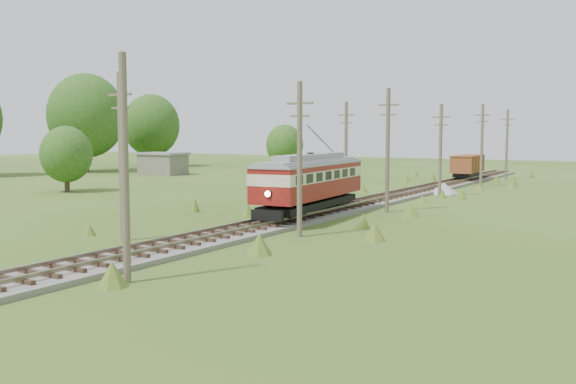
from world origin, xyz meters
The scene contains 17 objects.
railbed_main centered at (0.00, 34.00, 0.19)m, with size 3.60×96.00×0.57m.
streetcar centered at (0.00, 25.20, 2.67)m, with size 4.03×12.70×5.75m.
gondola centered at (0.00, 64.12, 1.96)m, with size 2.99×7.92×2.59m.
gravel_pile centered at (2.52, 46.98, 0.51)m, with size 2.98×3.16×1.08m.
utility_pole_r_1 centered at (3.10, 5.00, 4.40)m, with size 0.30×0.30×8.80m.
utility_pole_r_2 centered at (3.30, 18.00, 4.42)m, with size 1.60×0.30×8.60m.
utility_pole_r_3 centered at (3.20, 31.00, 4.63)m, with size 1.60×0.30×9.00m.
utility_pole_r_4 centered at (3.00, 44.00, 4.32)m, with size 1.60×0.30×8.40m.
utility_pole_r_5 centered at (3.40, 57.00, 4.58)m, with size 1.60×0.30×8.90m.
utility_pole_r_6 centered at (3.20, 70.00, 4.47)m, with size 1.60×0.30×8.70m.
utility_pole_l_a centered at (-4.20, 12.00, 4.63)m, with size 1.60×0.30×9.00m.
utility_pole_l_b centered at (-4.50, 40.00, 4.42)m, with size 1.60×0.30×8.60m.
tree_left_4 centered at (-54.00, 54.00, 8.37)m, with size 11.34×11.34×14.61m.
tree_left_5 centered at (-56.00, 70.00, 7.12)m, with size 9.66×9.66×12.44m.
tree_mid_a centered at (-28.00, 68.00, 4.02)m, with size 5.46×5.46×7.03m.
tree_mid_c centered at (-30.00, 30.00, 3.71)m, with size 5.04×5.04×6.49m.
shed centered at (-40.00, 55.00, 1.57)m, with size 6.40×4.40×3.10m.
Camera 1 is at (20.95, -12.70, 5.77)m, focal length 40.00 mm.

